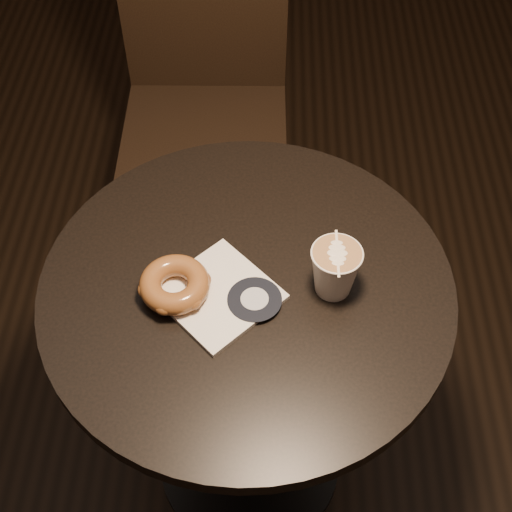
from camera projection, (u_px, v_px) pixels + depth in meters
name	position (u px, v px, depth m)	size (l,w,h in m)	color
cafe_table	(248.00, 345.00, 1.35)	(0.70, 0.70, 0.75)	black
chair	(205.00, 73.00, 1.81)	(0.42, 0.42, 1.05)	black
pastry_bag	(218.00, 295.00, 1.17)	(0.17, 0.17, 0.01)	white
doughnut	(175.00, 284.00, 1.16)	(0.12, 0.12, 0.04)	brown
latte_cup	(335.00, 271.00, 1.15)	(0.08, 0.08, 0.09)	silver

